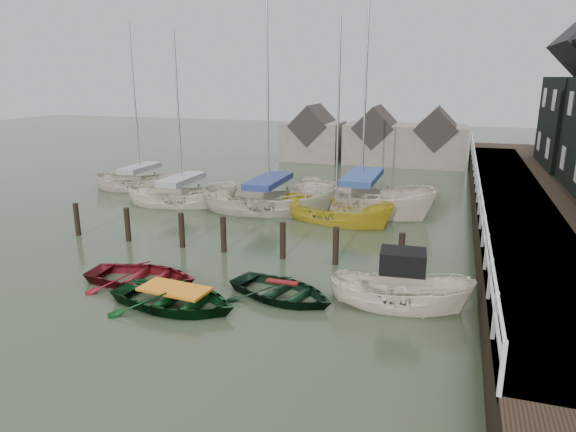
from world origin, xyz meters
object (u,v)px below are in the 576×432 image
(sailboat_b, at_px, (269,210))
(sailboat_d, at_px, (361,210))
(rowboat_dkgreen, at_px, (282,298))
(sailboat_c, at_px, (336,221))
(rowboat_red, at_px, (143,283))
(sailboat_a, at_px, (183,204))
(rowboat_green, at_px, (176,307))
(sailboat_e, at_px, (142,188))
(motorboat, at_px, (400,304))

(sailboat_b, relative_size, sailboat_d, 1.03)
(sailboat_b, bearing_deg, rowboat_dkgreen, -166.90)
(sailboat_c, bearing_deg, sailboat_d, -4.35)
(rowboat_red, xyz_separation_m, sailboat_a, (-4.03, 9.83, 0.06))
(rowboat_dkgreen, bearing_deg, rowboat_green, 137.19)
(rowboat_red, height_order, sailboat_d, sailboat_d)
(rowboat_red, bearing_deg, rowboat_green, -126.91)
(rowboat_red, relative_size, sailboat_b, 0.31)
(sailboat_b, distance_m, sailboat_e, 9.44)
(rowboat_red, xyz_separation_m, rowboat_green, (1.95, -1.24, 0.00))
(sailboat_b, bearing_deg, sailboat_d, -79.63)
(sailboat_b, bearing_deg, sailboat_a, 81.42)
(rowboat_dkgreen, height_order, sailboat_d, sailboat_d)
(rowboat_green, bearing_deg, rowboat_red, 62.97)
(sailboat_a, relative_size, sailboat_d, 0.85)
(rowboat_red, height_order, rowboat_dkgreen, rowboat_red)
(rowboat_green, relative_size, sailboat_e, 0.37)
(rowboat_red, xyz_separation_m, sailboat_e, (-8.32, 12.46, 0.07))
(sailboat_c, distance_m, sailboat_d, 2.33)
(rowboat_red, xyz_separation_m, sailboat_c, (4.31, 9.28, 0.01))
(rowboat_green, distance_m, motorboat, 6.59)
(rowboat_green, height_order, sailboat_d, sailboat_d)
(rowboat_dkgreen, height_order, sailboat_b, sailboat_b)
(rowboat_green, xyz_separation_m, motorboat, (6.26, 2.07, 0.10))
(rowboat_dkgreen, height_order, sailboat_e, sailboat_e)
(rowboat_dkgreen, distance_m, sailboat_b, 10.34)
(rowboat_red, height_order, rowboat_green, rowboat_green)
(motorboat, bearing_deg, sailboat_b, 34.97)
(sailboat_d, bearing_deg, motorboat, -147.54)
(sailboat_b, xyz_separation_m, sailboat_c, (3.56, -0.62, -0.05))
(sailboat_b, bearing_deg, rowboat_green, 176.70)
(rowboat_red, bearing_deg, sailboat_d, -28.48)
(rowboat_green, height_order, sailboat_c, sailboat_c)
(rowboat_red, distance_m, sailboat_a, 10.62)
(sailboat_a, xyz_separation_m, sailboat_b, (4.79, 0.07, -0.00))
(sailboat_d, bearing_deg, rowboat_green, -177.75)
(motorboat, bearing_deg, rowboat_green, 103.89)
(sailboat_b, height_order, sailboat_e, sailboat_b)
(rowboat_dkgreen, relative_size, sailboat_c, 0.35)
(sailboat_a, bearing_deg, motorboat, -140.44)
(rowboat_red, height_order, sailboat_c, sailboat_c)
(rowboat_green, relative_size, sailboat_a, 0.40)
(rowboat_green, relative_size, motorboat, 0.92)
(sailboat_c, bearing_deg, rowboat_dkgreen, -161.81)
(sailboat_e, bearing_deg, motorboat, -143.55)
(rowboat_green, distance_m, rowboat_dkgreen, 3.19)
(motorboat, bearing_deg, sailboat_a, 49.24)
(motorboat, relative_size, sailboat_b, 0.35)
(sailboat_a, xyz_separation_m, sailboat_c, (8.34, -0.55, -0.05))
(rowboat_dkgreen, height_order, motorboat, motorboat)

